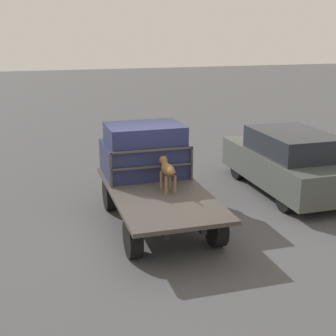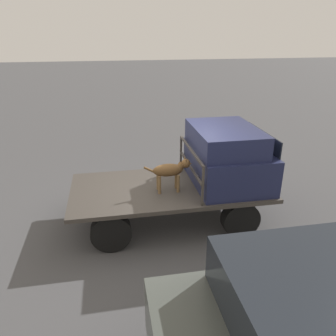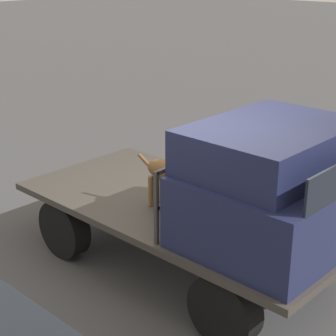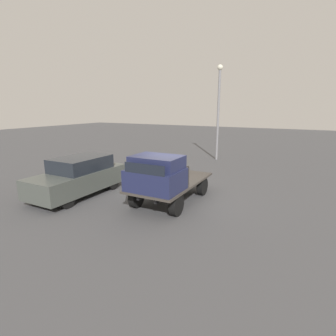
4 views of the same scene
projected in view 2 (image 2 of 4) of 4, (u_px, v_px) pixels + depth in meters
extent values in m
plane|color=#474749|center=(170.00, 219.00, 6.98)|extent=(80.00, 80.00, 0.00)
cylinder|color=black|center=(214.00, 183.00, 7.78)|extent=(0.73, 0.24, 0.73)
cylinder|color=black|center=(240.00, 219.00, 6.31)|extent=(0.73, 0.24, 0.73)
cylinder|color=black|center=(109.00, 192.00, 7.37)|extent=(0.73, 0.24, 0.73)
cylinder|color=black|center=(111.00, 232.00, 5.90)|extent=(0.73, 0.24, 0.73)
cube|color=black|center=(167.00, 186.00, 7.05)|extent=(3.66, 0.10, 0.18)
cube|color=black|center=(173.00, 201.00, 6.43)|extent=(3.66, 0.10, 0.18)
cube|color=#3D3833|center=(170.00, 188.00, 6.69)|extent=(3.97, 1.95, 0.08)
cube|color=#1E2347|center=(228.00, 165.00, 6.73)|extent=(1.44, 1.83, 0.73)
cube|color=#1E2347|center=(225.00, 138.00, 6.48)|extent=(1.23, 1.68, 0.45)
cube|color=black|center=(263.00, 139.00, 6.65)|extent=(0.02, 1.50, 0.33)
cube|color=#3D3833|center=(181.00, 152.00, 7.40)|extent=(0.04, 0.04, 0.77)
cube|color=#3D3833|center=(203.00, 186.00, 5.78)|extent=(0.04, 0.04, 0.77)
cube|color=#3D3833|center=(191.00, 150.00, 6.45)|extent=(0.04, 1.79, 0.04)
cube|color=#3D3833|center=(191.00, 167.00, 6.59)|extent=(0.04, 1.79, 0.04)
cylinder|color=brown|center=(176.00, 180.00, 6.52)|extent=(0.06, 0.06, 0.36)
cylinder|color=brown|center=(178.00, 184.00, 6.36)|extent=(0.06, 0.06, 0.36)
cylinder|color=brown|center=(158.00, 181.00, 6.46)|extent=(0.06, 0.06, 0.36)
cylinder|color=brown|center=(159.00, 185.00, 6.29)|extent=(0.06, 0.06, 0.36)
ellipsoid|color=brown|center=(168.00, 170.00, 6.31)|extent=(0.59, 0.25, 0.25)
sphere|color=brown|center=(176.00, 172.00, 6.35)|extent=(0.11, 0.11, 0.11)
cylinder|color=brown|center=(181.00, 166.00, 6.32)|extent=(0.18, 0.14, 0.17)
sphere|color=brown|center=(186.00, 163.00, 6.32)|extent=(0.18, 0.18, 0.18)
cone|color=brown|center=(190.00, 164.00, 6.34)|extent=(0.10, 0.10, 0.10)
cone|color=brown|center=(185.00, 159.00, 6.34)|extent=(0.06, 0.08, 0.10)
cone|color=brown|center=(186.00, 161.00, 6.25)|extent=(0.06, 0.08, 0.10)
cylinder|color=brown|center=(150.00, 170.00, 6.24)|extent=(0.25, 0.04, 0.17)
cylinder|color=black|center=(208.00, 323.00, 4.14)|extent=(0.60, 0.20, 0.60)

